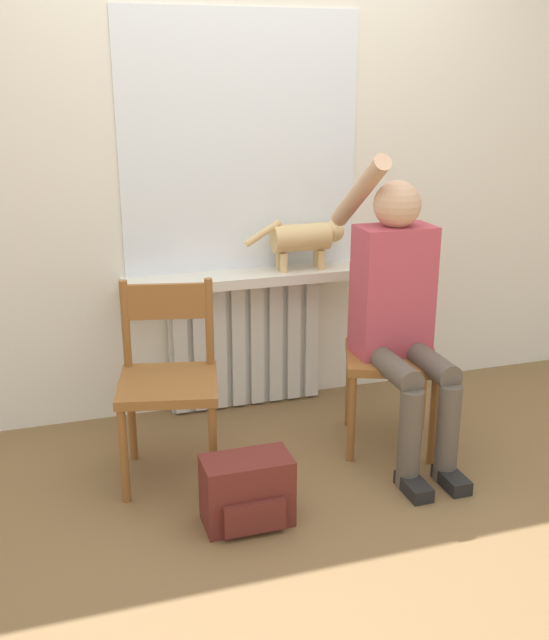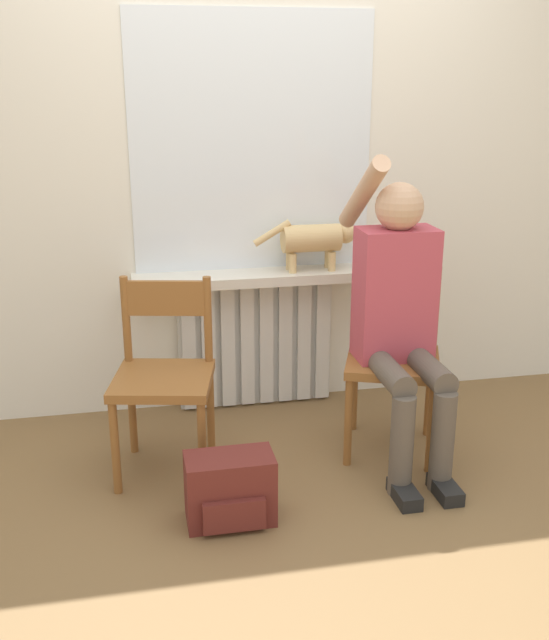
{
  "view_description": "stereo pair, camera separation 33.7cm",
  "coord_description": "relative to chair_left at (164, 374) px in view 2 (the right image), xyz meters",
  "views": [
    {
      "loc": [
        -0.97,
        -2.39,
        1.69
      ],
      "look_at": [
        0.0,
        0.66,
        0.63
      ],
      "focal_mm": 42.0,
      "sensor_mm": 36.0,
      "label": 1
    },
    {
      "loc": [
        -0.64,
        -2.48,
        1.69
      ],
      "look_at": [
        0.0,
        0.66,
        0.63
      ],
      "focal_mm": 42.0,
      "sensor_mm": 36.0,
      "label": 2
    }
  ],
  "objects": [
    {
      "name": "person",
      "position": [
        1.03,
        -0.1,
        0.25
      ],
      "size": [
        0.36,
        0.95,
        1.37
      ],
      "color": "brown",
      "rests_on": "ground_plane"
    },
    {
      "name": "windowsill",
      "position": [
        0.51,
        0.54,
        0.26
      ],
      "size": [
        1.24,
        0.22,
        0.05
      ],
      "color": "silver",
      "rests_on": "radiator"
    },
    {
      "name": "chair_right",
      "position": [
        1.04,
        -0.0,
        0.0
      ],
      "size": [
        0.53,
        0.53,
        0.85
      ],
      "rotation": [
        0.0,
        0.0,
        -0.37
      ],
      "color": "brown",
      "rests_on": "ground_plane"
    },
    {
      "name": "cat",
      "position": [
        0.81,
        0.54,
        0.45
      ],
      "size": [
        0.53,
        0.14,
        0.26
      ],
      "color": "#DBB77A",
      "rests_on": "windowsill"
    },
    {
      "name": "backpack",
      "position": [
        0.21,
        -0.48,
        -0.31
      ],
      "size": [
        0.35,
        0.22,
        0.28
      ],
      "color": "maroon",
      "rests_on": "ground_plane"
    },
    {
      "name": "radiator",
      "position": [
        0.51,
        0.6,
        -0.11
      ],
      "size": [
        0.81,
        0.08,
        0.69
      ],
      "color": "silver",
      "rests_on": "ground_plane"
    },
    {
      "name": "wall_with_window",
      "position": [
        0.51,
        0.68,
        0.9
      ],
      "size": [
        7.0,
        0.06,
        2.7
      ],
      "color": "white",
      "rests_on": "ground_plane"
    },
    {
      "name": "window_glass",
      "position": [
        0.51,
        0.65,
        0.91
      ],
      "size": [
        1.19,
        0.01,
        1.24
      ],
      "color": "white",
      "rests_on": "windowsill"
    },
    {
      "name": "ground_plane",
      "position": [
        0.51,
        -0.55,
        -0.45
      ],
      "size": [
        12.0,
        12.0,
        0.0
      ],
      "primitive_type": "plane",
      "color": "brown"
    },
    {
      "name": "chair_left",
      "position": [
        0.0,
        0.0,
        0.0
      ],
      "size": [
        0.49,
        0.49,
        0.85
      ],
      "rotation": [
        0.0,
        0.0,
        -0.22
      ],
      "color": "brown",
      "rests_on": "ground_plane"
    }
  ]
}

